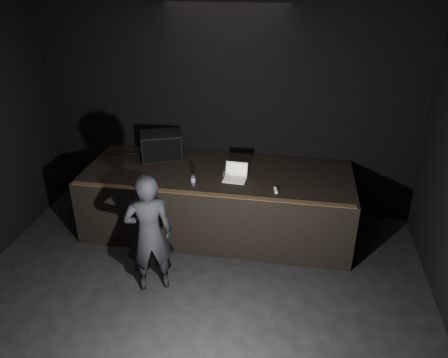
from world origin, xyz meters
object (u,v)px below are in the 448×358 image
Objects in this scene: stage_monitor at (161,146)px; laptop at (235,175)px; stage_riser at (218,201)px; beer_can at (193,180)px; person at (149,234)px.

stage_monitor is 1.38m from laptop.
stage_monitor is at bearing 159.68° from stage_riser.
beer_can reaches higher than stage_riser.
laptop reaches higher than stage_riser.
stage_monitor is 0.45× the size of person.
laptop is 0.21× the size of person.
laptop is 2.16× the size of beer_can.
laptop reaches higher than beer_can.
beer_can is at bearing -118.39° from stage_riser.
stage_monitor is (-0.97, 0.36, 0.71)m from stage_riser.
stage_riser is 0.79m from beer_can.
stage_riser is 25.71× the size of beer_can.
laptop is at bearing -44.44° from stage_monitor.
beer_can is 1.10m from person.
laptop is 0.63m from beer_can.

